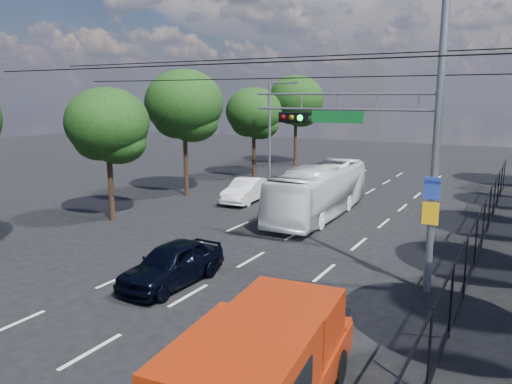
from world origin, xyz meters
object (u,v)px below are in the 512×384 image
Objects in this scene: white_bus at (319,191)px; white_van at (246,190)px; red_pickup at (264,367)px; navy_hatchback at (172,264)px; signal_mast at (397,127)px.

white_van is at bearing 163.64° from white_bus.
white_van is (-10.51, 17.44, -0.47)m from red_pickup.
navy_hatchback is 0.99× the size of white_van.
navy_hatchback is at bearing -95.37° from white_bus.
red_pickup is 1.45× the size of navy_hatchback.
white_bus is (-5.38, 16.12, 0.17)m from red_pickup.
white_bus is at bearing 108.46° from red_pickup.
signal_mast reaches higher than white_van.
navy_hatchback is at bearing -151.48° from signal_mast.
white_van is at bearing 111.26° from navy_hatchback.
signal_mast is 14.84m from white_van.
red_pickup reaches higher than navy_hatchback.
red_pickup is at bearing -37.02° from navy_hatchback.
white_bus is at bearing -19.96° from white_van.
navy_hatchback is (-6.07, 4.88, -0.46)m from red_pickup.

